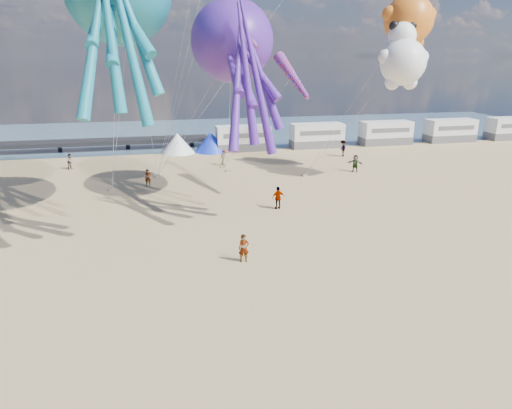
# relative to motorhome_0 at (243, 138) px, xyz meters

# --- Properties ---
(ground) EXTENTS (120.00, 120.00, 0.00)m
(ground) POSITION_rel_motorhome_0_xyz_m (-6.00, -40.00, -1.50)
(ground) COLOR tan
(ground) RESTS_ON ground
(water) EXTENTS (120.00, 120.00, 0.00)m
(water) POSITION_rel_motorhome_0_xyz_m (-6.00, 15.00, -1.48)
(water) COLOR #3B5870
(water) RESTS_ON ground
(motorhome_0) EXTENTS (6.60, 2.50, 3.00)m
(motorhome_0) POSITION_rel_motorhome_0_xyz_m (0.00, 0.00, 0.00)
(motorhome_0) COLOR silver
(motorhome_0) RESTS_ON ground
(motorhome_1) EXTENTS (6.60, 2.50, 3.00)m
(motorhome_1) POSITION_rel_motorhome_0_xyz_m (9.50, 0.00, 0.00)
(motorhome_1) COLOR silver
(motorhome_1) RESTS_ON ground
(motorhome_2) EXTENTS (6.60, 2.50, 3.00)m
(motorhome_2) POSITION_rel_motorhome_0_xyz_m (19.00, 0.00, 0.00)
(motorhome_2) COLOR silver
(motorhome_2) RESTS_ON ground
(motorhome_3) EXTENTS (6.60, 2.50, 3.00)m
(motorhome_3) POSITION_rel_motorhome_0_xyz_m (28.50, 0.00, 0.00)
(motorhome_3) COLOR silver
(motorhome_3) RESTS_ON ground
(motorhome_4) EXTENTS (6.60, 2.50, 3.00)m
(motorhome_4) POSITION_rel_motorhome_0_xyz_m (38.00, 0.00, 0.00)
(motorhome_4) COLOR silver
(motorhome_4) RESTS_ON ground
(tent_white) EXTENTS (4.00, 4.00, 2.40)m
(tent_white) POSITION_rel_motorhome_0_xyz_m (-8.00, 0.00, -0.30)
(tent_white) COLOR white
(tent_white) RESTS_ON ground
(tent_blue) EXTENTS (4.00, 4.00, 2.40)m
(tent_blue) POSITION_rel_motorhome_0_xyz_m (-4.00, 0.00, -0.30)
(tent_blue) COLOR #1933CC
(tent_blue) RESTS_ON ground
(standing_person) EXTENTS (0.62, 0.43, 1.63)m
(standing_person) POSITION_rel_motorhome_0_xyz_m (-5.97, -31.53, -0.69)
(standing_person) COLOR tan
(standing_person) RESTS_ON ground
(beachgoer_0) EXTENTS (0.67, 0.54, 1.62)m
(beachgoer_0) POSITION_rel_motorhome_0_xyz_m (-3.56, -7.62, -0.69)
(beachgoer_0) COLOR #7F6659
(beachgoer_0) RESTS_ON ground
(beachgoer_1) EXTENTS (0.85, 0.92, 1.59)m
(beachgoer_1) POSITION_rel_motorhome_0_xyz_m (-19.19, -5.86, -0.71)
(beachgoer_1) COLOR #7F6659
(beachgoer_1) RESTS_ON ground
(beachgoer_2) EXTENTS (0.75, 0.94, 1.87)m
(beachgoer_2) POSITION_rel_motorhome_0_xyz_m (10.58, -5.93, -0.56)
(beachgoer_2) COLOR #7F6659
(beachgoer_2) RESTS_ON ground
(beachgoer_3) EXTENTS (1.20, 0.79, 1.74)m
(beachgoer_3) POSITION_rel_motorhome_0_xyz_m (-1.66, -22.85, -0.63)
(beachgoer_3) COLOR #7F6659
(beachgoer_3) RESTS_ON ground
(beachgoer_4) EXTENTS (1.04, 0.95, 1.71)m
(beachgoer_4) POSITION_rel_motorhome_0_xyz_m (8.90, -13.18, -0.65)
(beachgoer_4) COLOR #7F6659
(beachgoer_4) RESTS_ON ground
(beachgoer_5) EXTENTS (1.42, 0.46, 1.53)m
(beachgoer_5) POSITION_rel_motorhome_0_xyz_m (-11.36, -14.17, -0.74)
(beachgoer_5) COLOR #7F6659
(beachgoer_5) RESTS_ON ground
(sandbag_a) EXTENTS (0.50, 0.35, 0.22)m
(sandbag_a) POSITION_rel_motorhome_0_xyz_m (-14.43, -15.02, -1.39)
(sandbag_a) COLOR gray
(sandbag_a) RESTS_ON ground
(sandbag_b) EXTENTS (0.50, 0.35, 0.22)m
(sandbag_b) POSITION_rel_motorhome_0_xyz_m (-3.55, -10.33, -1.39)
(sandbag_b) COLOR gray
(sandbag_b) RESTS_ON ground
(sandbag_c) EXTENTS (0.50, 0.35, 0.22)m
(sandbag_c) POSITION_rel_motorhome_0_xyz_m (3.40, -13.90, -1.39)
(sandbag_c) COLOR gray
(sandbag_c) RESTS_ON ground
(sandbag_d) EXTENTS (0.50, 0.35, 0.22)m
(sandbag_d) POSITION_rel_motorhome_0_xyz_m (-3.80, -8.70, -1.39)
(sandbag_d) COLOR gray
(sandbag_d) RESTS_ON ground
(sandbag_e) EXTENTS (0.50, 0.35, 0.22)m
(sandbag_e) POSITION_rel_motorhome_0_xyz_m (-10.52, -11.16, -1.39)
(sandbag_e) COLOR gray
(sandbag_e) RESTS_ON ground
(kite_octopus_purple) EXTENTS (8.73, 12.20, 12.82)m
(kite_octopus_purple) POSITION_rel_motorhome_0_xyz_m (-4.35, -18.52, 10.68)
(kite_octopus_purple) COLOR #4D2293
(kite_panda) EXTENTS (5.79, 5.59, 6.77)m
(kite_panda) POSITION_rel_motorhome_0_xyz_m (10.93, -17.01, 9.08)
(kite_panda) COLOR white
(kite_teddy_orange) EXTENTS (5.72, 5.43, 7.52)m
(kite_teddy_orange) POSITION_rel_motorhome_0_xyz_m (12.40, -14.70, 12.65)
(kite_teddy_orange) COLOR orange
(windsock_mid) EXTENTS (1.64, 6.76, 6.69)m
(windsock_mid) POSITION_rel_motorhome_0_xyz_m (0.38, -19.04, 8.09)
(windsock_mid) COLOR red
(windsock_right) EXTENTS (1.92, 5.24, 5.16)m
(windsock_right) POSITION_rel_motorhome_0_xyz_m (-3.96, -21.40, 11.31)
(windsock_right) COLOR red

